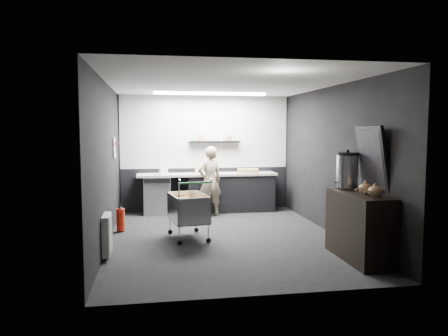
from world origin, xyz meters
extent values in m
plane|color=black|center=(0.00, 0.00, 0.00)|extent=(5.50, 5.50, 0.00)
plane|color=white|center=(0.00, 0.00, 2.70)|extent=(5.50, 5.50, 0.00)
plane|color=black|center=(0.00, 2.75, 1.35)|extent=(5.50, 0.00, 5.50)
plane|color=black|center=(0.00, -2.75, 1.35)|extent=(5.50, 0.00, 5.50)
plane|color=black|center=(-2.00, 0.00, 1.35)|extent=(0.00, 5.50, 5.50)
plane|color=black|center=(2.00, 0.00, 1.35)|extent=(0.00, 5.50, 5.50)
cube|color=beige|center=(0.00, 2.73, 1.85)|extent=(3.95, 0.02, 1.70)
cube|color=black|center=(0.00, 2.73, 0.50)|extent=(3.95, 0.02, 1.00)
cube|color=black|center=(0.20, 2.62, 1.62)|extent=(1.20, 0.22, 0.04)
cylinder|color=silver|center=(1.40, 2.72, 2.15)|extent=(0.20, 0.03, 0.20)
cube|color=white|center=(-1.98, 1.30, 1.55)|extent=(0.02, 0.30, 0.40)
cube|color=red|center=(-1.98, 1.30, 1.62)|extent=(0.02, 0.22, 0.10)
cube|color=silver|center=(-1.94, -0.90, 0.35)|extent=(0.10, 0.50, 0.60)
cube|color=white|center=(0.00, 1.85, 2.67)|extent=(2.40, 0.20, 0.04)
cube|color=black|center=(0.55, 2.42, 0.42)|extent=(2.00, 0.56, 0.85)
cube|color=#B5B6B1|center=(0.00, 2.42, 0.88)|extent=(3.20, 0.60, 0.05)
cube|color=#9EA0A5|center=(-1.15, 2.42, 0.42)|extent=(0.60, 0.58, 0.85)
cube|color=black|center=(-1.15, 2.12, 0.78)|extent=(0.56, 0.02, 0.10)
imported|color=beige|center=(0.00, 1.97, 0.77)|extent=(0.64, 0.51, 1.54)
cube|color=silver|center=(-0.64, 0.04, 0.32)|extent=(0.70, 0.96, 0.02)
cube|color=silver|center=(-0.92, 0.04, 0.55)|extent=(0.16, 0.88, 0.47)
cube|color=silver|center=(-0.36, 0.04, 0.55)|extent=(0.16, 0.88, 0.47)
cube|color=silver|center=(-0.64, -0.40, 0.55)|extent=(0.57, 0.11, 0.47)
cube|color=silver|center=(-0.64, 0.47, 0.55)|extent=(0.57, 0.11, 0.47)
cylinder|color=silver|center=(-0.89, -0.37, 0.18)|extent=(0.02, 0.02, 0.31)
cylinder|color=silver|center=(-0.39, -0.37, 0.18)|extent=(0.02, 0.02, 0.31)
cylinder|color=silver|center=(-0.89, 0.44, 0.18)|extent=(0.02, 0.02, 0.31)
cylinder|color=silver|center=(-0.39, 0.44, 0.18)|extent=(0.02, 0.02, 0.31)
cylinder|color=#248636|center=(-0.64, -0.46, 1.04)|extent=(0.57, 0.12, 0.03)
cube|color=olive|center=(-0.76, 0.14, 0.53)|extent=(0.30, 0.35, 0.40)
cube|color=olive|center=(-0.49, -0.09, 0.51)|extent=(0.27, 0.32, 0.35)
cylinder|color=black|center=(-0.89, -0.37, 0.04)|extent=(0.09, 0.04, 0.08)
cylinder|color=black|center=(-0.89, 0.44, 0.04)|extent=(0.09, 0.04, 0.08)
cylinder|color=black|center=(-0.39, -0.37, 0.04)|extent=(0.09, 0.04, 0.08)
cylinder|color=black|center=(-0.39, 0.44, 0.04)|extent=(0.09, 0.04, 0.08)
cube|color=black|center=(1.73, -1.62, 0.49)|extent=(0.49, 1.32, 0.99)
cylinder|color=silver|center=(1.73, -1.18, 1.26)|extent=(0.33, 0.33, 0.51)
cylinder|color=black|center=(1.73, -1.18, 1.54)|extent=(0.33, 0.33, 0.04)
sphere|color=black|center=(1.73, -1.18, 1.58)|extent=(0.05, 0.05, 0.05)
ellipsoid|color=brown|center=(1.73, -1.79, 1.08)|extent=(0.20, 0.20, 0.16)
ellipsoid|color=brown|center=(1.73, -2.06, 1.08)|extent=(0.20, 0.20, 0.16)
cube|color=black|center=(1.94, -1.57, 1.48)|extent=(0.22, 0.77, 0.98)
cube|color=black|center=(1.92, -1.57, 1.48)|extent=(0.16, 0.66, 0.85)
cylinder|color=red|center=(-1.85, 0.74, 0.23)|extent=(0.15, 0.15, 0.41)
cone|color=black|center=(-1.85, 0.74, 0.46)|extent=(0.10, 0.10, 0.06)
cylinder|color=black|center=(-1.85, 0.74, 0.51)|extent=(0.03, 0.03, 0.06)
cube|color=#9E7A54|center=(0.95, 2.37, 0.95)|extent=(0.55, 0.46, 0.10)
cylinder|color=silver|center=(-0.18, 2.42, 1.00)|extent=(0.19, 0.19, 0.19)
cube|color=silver|center=(-1.00, 2.37, 0.97)|extent=(0.20, 0.18, 0.15)
camera|label=1|loc=(-1.26, -7.51, 1.93)|focal=35.00mm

